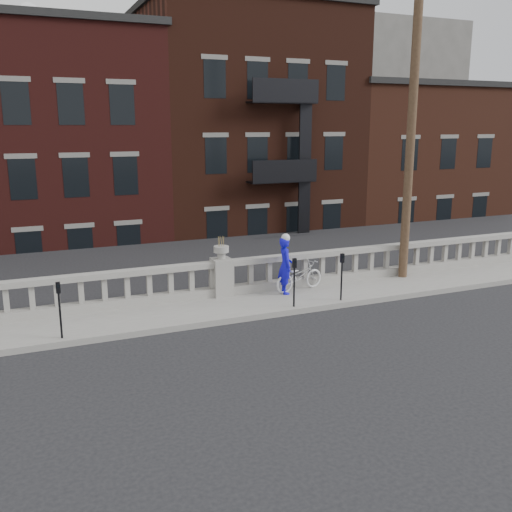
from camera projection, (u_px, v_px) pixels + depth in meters
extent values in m
plane|color=black|center=(279.00, 347.00, 13.24)|extent=(120.00, 120.00, 0.00)
cube|color=gray|center=(233.00, 307.00, 15.91)|extent=(32.00, 2.20, 0.15)
cube|color=gray|center=(222.00, 291.00, 16.72)|extent=(28.00, 0.34, 0.25)
cube|color=gray|center=(221.00, 264.00, 16.53)|extent=(28.00, 0.34, 0.16)
cube|color=gray|center=(222.00, 277.00, 16.62)|extent=(0.55, 0.55, 1.10)
cylinder|color=gray|center=(221.00, 255.00, 16.47)|extent=(0.24, 0.24, 0.20)
cylinder|color=gray|center=(221.00, 249.00, 16.43)|extent=(0.44, 0.44, 0.18)
cube|color=#605E59|center=(219.00, 372.00, 17.64)|extent=(36.00, 0.50, 5.15)
cube|color=black|center=(111.00, 284.00, 37.68)|extent=(80.00, 44.00, 0.50)
cube|color=#595651|center=(130.00, 351.00, 20.72)|extent=(16.00, 7.00, 4.00)
cube|color=#595651|center=(345.00, 137.00, 50.28)|extent=(14.00, 14.00, 18.00)
cube|color=#431513|center=(42.00, 186.00, 29.15)|extent=(10.00, 14.00, 14.00)
cube|color=black|center=(30.00, 38.00, 27.54)|extent=(10.30, 14.30, 0.30)
cube|color=#36170E|center=(226.00, 165.00, 32.80)|extent=(10.00, 14.00, 15.50)
cube|color=black|center=(224.00, 19.00, 31.02)|extent=(10.30, 14.30, 0.30)
cube|color=#4D2417|center=(371.00, 188.00, 37.01)|extent=(10.00, 14.00, 12.00)
cube|color=black|center=(375.00, 90.00, 35.62)|extent=(10.30, 14.30, 0.30)
cylinder|color=#422D1E|center=(412.00, 121.00, 17.67)|extent=(0.28, 0.28, 10.00)
cylinder|color=black|center=(60.00, 316.00, 13.24)|extent=(0.05, 0.05, 1.10)
cube|color=black|center=(58.00, 288.00, 13.09)|extent=(0.10, 0.08, 0.26)
cube|color=black|center=(58.00, 286.00, 13.04)|extent=(0.06, 0.01, 0.08)
cylinder|color=black|center=(294.00, 287.00, 15.56)|extent=(0.05, 0.05, 1.10)
cube|color=black|center=(294.00, 263.00, 15.41)|extent=(0.10, 0.08, 0.26)
cube|color=black|center=(295.00, 262.00, 15.36)|extent=(0.06, 0.01, 0.08)
cylinder|color=black|center=(341.00, 281.00, 16.14)|extent=(0.05, 0.05, 1.10)
cube|color=black|center=(342.00, 258.00, 15.98)|extent=(0.10, 0.08, 0.26)
cube|color=black|center=(343.00, 257.00, 15.93)|extent=(0.06, 0.01, 0.08)
imported|color=silver|center=(299.00, 276.00, 17.12)|extent=(1.80, 0.95, 0.90)
imported|color=#120DCE|center=(285.00, 265.00, 16.76)|extent=(0.52, 0.69, 1.69)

